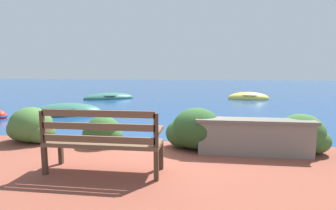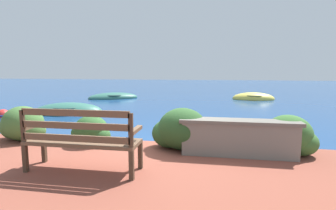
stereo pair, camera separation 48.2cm
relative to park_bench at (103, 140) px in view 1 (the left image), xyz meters
name	(u,v)px [view 1 (the left image)]	position (x,y,z in m)	size (l,w,h in m)	color
ground_plane	(164,152)	(0.61, 1.76, -0.71)	(80.00, 80.00, 0.00)	navy
park_bench	(103,140)	(0.00, 0.00, 0.00)	(1.65, 0.48, 0.93)	#433123
stone_wall	(254,137)	(2.27, 1.13, -0.17)	(1.99, 0.39, 0.62)	slate
hedge_clump_far_left	(31,127)	(-2.05, 1.37, -0.18)	(1.05, 0.76, 0.71)	#426B33
hedge_clump_left	(103,132)	(-0.53, 1.35, -0.24)	(0.84, 0.60, 0.57)	#2D5628
hedge_clump_centre	(196,131)	(1.27, 1.34, -0.15)	(1.13, 0.81, 0.77)	#284C23
hedge_clump_right	(300,136)	(3.11, 1.38, -0.19)	(1.01, 0.73, 0.69)	#38662D
rowboat_nearest	(67,113)	(-3.70, 5.81, -0.64)	(2.82, 1.83, 0.75)	#336B5B
rowboat_mid	(109,98)	(-4.04, 11.26, -0.65)	(3.10, 2.49, 0.62)	#336B5B
rowboat_far	(248,98)	(4.04, 12.14, -0.64)	(2.33, 1.22, 0.72)	#DBC64C
mooring_buoy	(0,116)	(-5.59, 4.72, -0.63)	(0.46, 0.46, 0.42)	red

